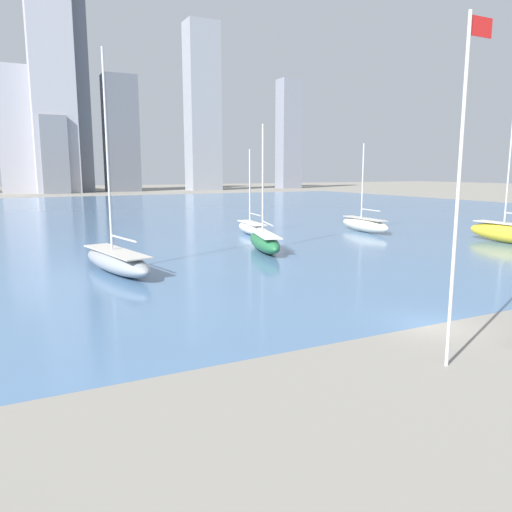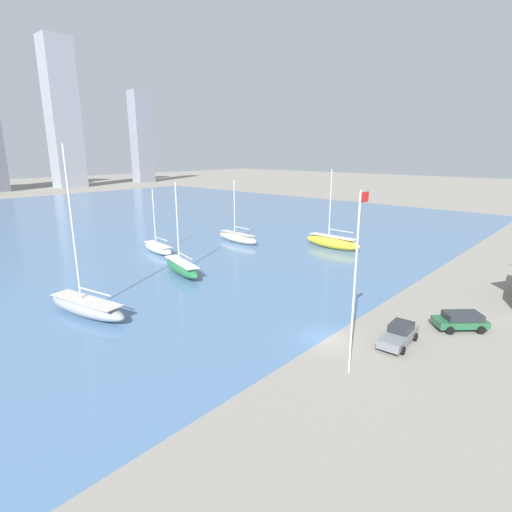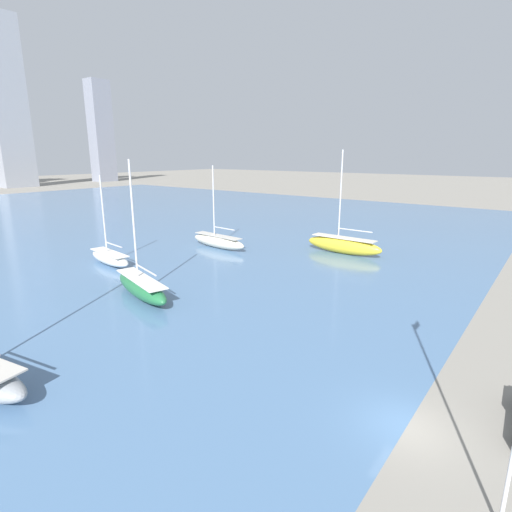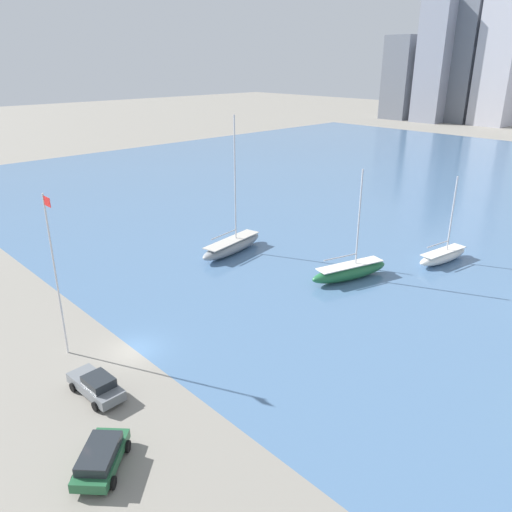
{
  "view_description": "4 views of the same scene",
  "coord_description": "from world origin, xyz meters",
  "px_view_note": "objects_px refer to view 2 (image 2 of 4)",
  "views": [
    {
      "loc": [
        -18.9,
        -17.72,
        7.78
      ],
      "look_at": [
        -5.22,
        9.21,
        2.57
      ],
      "focal_mm": 35.0,
      "sensor_mm": 36.0,
      "label": 1
    },
    {
      "loc": [
        -27.79,
        -16.77,
        15.94
      ],
      "look_at": [
        7.08,
        14.51,
        3.6
      ],
      "focal_mm": 28.0,
      "sensor_mm": 36.0,
      "label": 2
    },
    {
      "loc": [
        -17.2,
        -4.24,
        12.46
      ],
      "look_at": [
        5.42,
        13.12,
        5.2
      ],
      "focal_mm": 28.0,
      "sensor_mm": 36.0,
      "label": 3
    },
    {
      "loc": [
        32.85,
        -17.13,
        22.47
      ],
      "look_at": [
        0.54,
        13.36,
        4.93
      ],
      "focal_mm": 35.0,
      "sensor_mm": 36.0,
      "label": 4
    }
  ],
  "objects_px": {
    "flag_pole": "(355,280)",
    "sailboat_gray": "(87,306)",
    "sailboat_green": "(182,267)",
    "parked_pickup_gray": "(399,334)",
    "sailboat_white": "(158,248)",
    "parked_wagon_green": "(461,320)",
    "sailboat_yellow": "(332,242)",
    "sailboat_cream": "(237,237)"
  },
  "relations": [
    {
      "from": "sailboat_green",
      "to": "sailboat_cream",
      "type": "distance_m",
      "value": 20.19
    },
    {
      "from": "sailboat_gray",
      "to": "sailboat_white",
      "type": "bearing_deg",
      "value": 29.01
    },
    {
      "from": "sailboat_white",
      "to": "parked_wagon_green",
      "type": "bearing_deg",
      "value": -79.73
    },
    {
      "from": "flag_pole",
      "to": "sailboat_gray",
      "type": "relative_size",
      "value": 0.81
    },
    {
      "from": "sailboat_yellow",
      "to": "parked_wagon_green",
      "type": "height_order",
      "value": "sailboat_yellow"
    },
    {
      "from": "sailboat_white",
      "to": "sailboat_green",
      "type": "bearing_deg",
      "value": -103.17
    },
    {
      "from": "flag_pole",
      "to": "sailboat_yellow",
      "type": "bearing_deg",
      "value": 33.24
    },
    {
      "from": "parked_wagon_green",
      "to": "flag_pole",
      "type": "bearing_deg",
      "value": 119.92
    },
    {
      "from": "flag_pole",
      "to": "sailboat_green",
      "type": "height_order",
      "value": "flag_pole"
    },
    {
      "from": "parked_pickup_gray",
      "to": "parked_wagon_green",
      "type": "xyz_separation_m",
      "value": [
        6.63,
        -3.06,
        0.02
      ]
    },
    {
      "from": "sailboat_white",
      "to": "parked_wagon_green",
      "type": "height_order",
      "value": "sailboat_white"
    },
    {
      "from": "parked_pickup_gray",
      "to": "flag_pole",
      "type": "bearing_deg",
      "value": -100.51
    },
    {
      "from": "sailboat_yellow",
      "to": "parked_wagon_green",
      "type": "distance_m",
      "value": 32.14
    },
    {
      "from": "sailboat_yellow",
      "to": "parked_wagon_green",
      "type": "bearing_deg",
      "value": -125.58
    },
    {
      "from": "flag_pole",
      "to": "sailboat_cream",
      "type": "height_order",
      "value": "flag_pole"
    },
    {
      "from": "sailboat_gray",
      "to": "flag_pole",
      "type": "bearing_deg",
      "value": -82.46
    },
    {
      "from": "sailboat_green",
      "to": "parked_wagon_green",
      "type": "height_order",
      "value": "sailboat_green"
    },
    {
      "from": "sailboat_green",
      "to": "sailboat_yellow",
      "type": "relative_size",
      "value": 0.93
    },
    {
      "from": "sailboat_yellow",
      "to": "sailboat_cream",
      "type": "distance_m",
      "value": 16.83
    },
    {
      "from": "sailboat_gray",
      "to": "parked_pickup_gray",
      "type": "bearing_deg",
      "value": -70.33
    },
    {
      "from": "sailboat_yellow",
      "to": "flag_pole",
      "type": "bearing_deg",
      "value": -144.97
    },
    {
      "from": "sailboat_white",
      "to": "parked_wagon_green",
      "type": "xyz_separation_m",
      "value": [
        1.99,
        -44.83,
        0.05
      ]
    },
    {
      "from": "flag_pole",
      "to": "sailboat_green",
      "type": "distance_m",
      "value": 30.3
    },
    {
      "from": "sailboat_yellow",
      "to": "parked_pickup_gray",
      "type": "distance_m",
      "value": 34.48
    },
    {
      "from": "sailboat_yellow",
      "to": "sailboat_gray",
      "type": "bearing_deg",
      "value": 177.39
    },
    {
      "from": "sailboat_white",
      "to": "sailboat_yellow",
      "type": "bearing_deg",
      "value": -34.17
    },
    {
      "from": "parked_wagon_green",
      "to": "parked_pickup_gray",
      "type": "bearing_deg",
      "value": 111.4
    },
    {
      "from": "sailboat_white",
      "to": "sailboat_cream",
      "type": "bearing_deg",
      "value": -9.06
    },
    {
      "from": "sailboat_green",
      "to": "sailboat_gray",
      "type": "height_order",
      "value": "sailboat_gray"
    },
    {
      "from": "sailboat_green",
      "to": "sailboat_yellow",
      "type": "distance_m",
      "value": 27.09
    },
    {
      "from": "flag_pole",
      "to": "sailboat_gray",
      "type": "height_order",
      "value": "sailboat_gray"
    },
    {
      "from": "sailboat_green",
      "to": "sailboat_white",
      "type": "height_order",
      "value": "sailboat_green"
    },
    {
      "from": "sailboat_green",
      "to": "sailboat_gray",
      "type": "xyz_separation_m",
      "value": [
        -14.95,
        -4.07,
        0.01
      ]
    },
    {
      "from": "sailboat_white",
      "to": "sailboat_gray",
      "type": "distance_m",
      "value": 25.35
    },
    {
      "from": "flag_pole",
      "to": "parked_pickup_gray",
      "type": "distance_m",
      "value": 9.39
    },
    {
      "from": "parked_pickup_gray",
      "to": "parked_wagon_green",
      "type": "distance_m",
      "value": 7.31
    },
    {
      "from": "sailboat_white",
      "to": "sailboat_cream",
      "type": "distance_m",
      "value": 14.62
    },
    {
      "from": "flag_pole",
      "to": "sailboat_gray",
      "type": "distance_m",
      "value": 26.79
    },
    {
      "from": "sailboat_green",
      "to": "parked_pickup_gray",
      "type": "bearing_deg",
      "value": -74.67
    },
    {
      "from": "flag_pole",
      "to": "sailboat_green",
      "type": "bearing_deg",
      "value": 76.6
    },
    {
      "from": "flag_pole",
      "to": "sailboat_white",
      "type": "bearing_deg",
      "value": 74.33
    },
    {
      "from": "sailboat_green",
      "to": "sailboat_white",
      "type": "bearing_deg",
      "value": 84.5
    }
  ]
}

